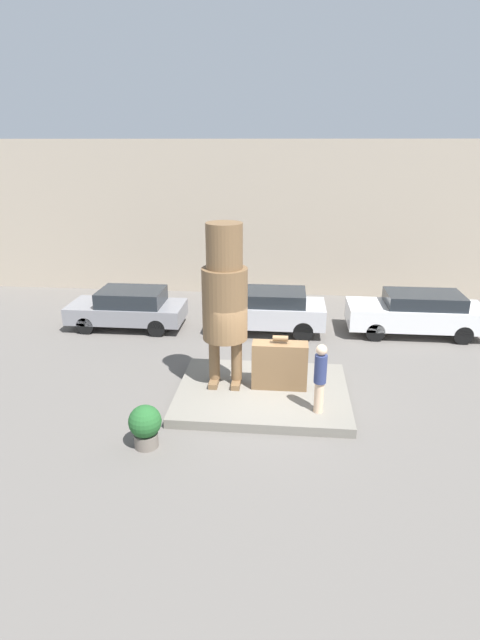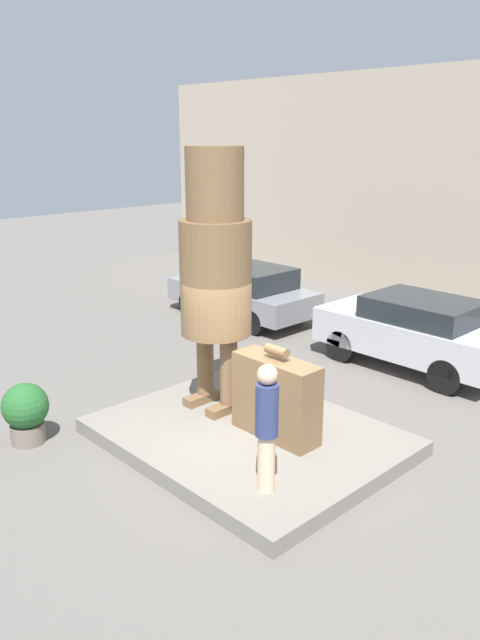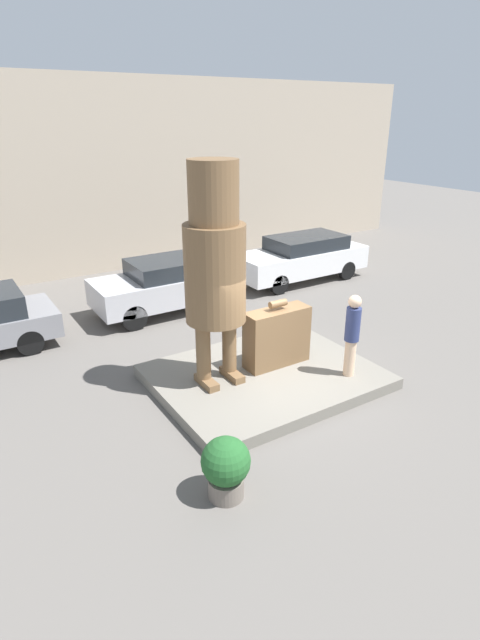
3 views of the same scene
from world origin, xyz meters
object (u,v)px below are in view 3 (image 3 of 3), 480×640
at_px(tourist, 352,332).
at_px(planter_pot, 226,466).
at_px(giant_suitcase, 277,337).
at_px(parked_car_silver, 165,284).
at_px(parked_car_white, 302,257).
at_px(statue_figure, 215,260).

distance_m(tourist, planter_pot, 4.28).
bearing_deg(giant_suitcase, tourist, -51.34).
height_order(giant_suitcase, parked_car_silver, giant_suitcase).
height_order(giant_suitcase, tourist, tourist).
distance_m(giant_suitcase, tourist, 1.63).
bearing_deg(parked_car_silver, parked_car_white, -177.38).
bearing_deg(tourist, giant_suitcase, 128.66).
bearing_deg(planter_pot, giant_suitcase, 43.04).
xyz_separation_m(giant_suitcase, tourist, (1.00, -1.25, 0.33)).
xyz_separation_m(parked_car_white, planter_pot, (-7.72, -7.81, -0.28)).
xyz_separation_m(giant_suitcase, planter_pot, (-2.95, -2.76, -0.34)).
distance_m(statue_figure, parked_car_white, 8.24).
relative_size(giant_suitcase, parked_car_white, 0.32).
relative_size(parked_car_silver, planter_pot, 3.96).
relative_size(statue_figure, planter_pot, 4.34).
height_order(statue_figure, parked_car_silver, statue_figure).
height_order(statue_figure, tourist, statue_figure).
xyz_separation_m(parked_car_silver, planter_pot, (-2.48, -7.57, -0.29)).
bearing_deg(parked_car_silver, giant_suitcase, 95.60).
bearing_deg(giant_suitcase, planter_pot, -136.96).
relative_size(tourist, parked_car_silver, 0.44).
bearing_deg(planter_pot, parked_car_silver, 71.87).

